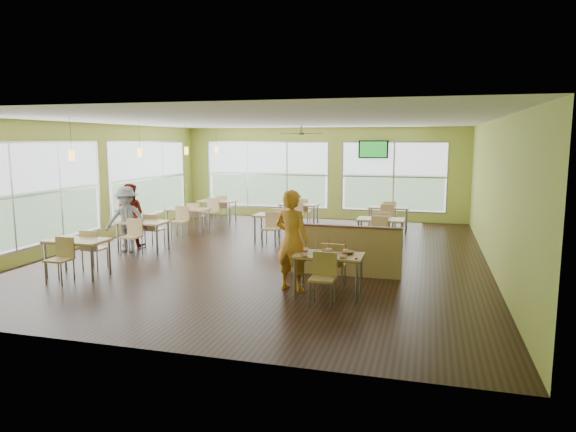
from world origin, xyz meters
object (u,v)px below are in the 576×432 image
Objects in this scene: half_wall_divider at (342,250)px; food_basket at (348,253)px; man_plaid at (292,240)px; main_table at (329,261)px.

food_basket is at bearing -76.54° from half_wall_divider.
man_plaid is at bearing 177.31° from food_basket.
half_wall_divider is 10.85× the size of food_basket.
half_wall_divider reaches higher than main_table.
main_table is 0.37m from food_basket.
main_table is at bearing -90.00° from half_wall_divider.
half_wall_divider is at bearing -102.44° from man_plaid.
man_plaid is 8.45× the size of food_basket.
man_plaid is 1.05m from food_basket.
half_wall_divider is at bearing 90.00° from main_table.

